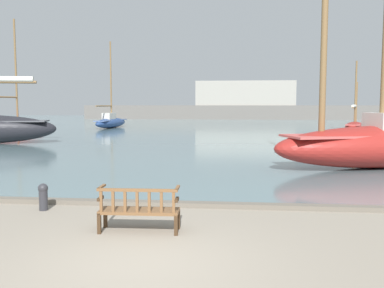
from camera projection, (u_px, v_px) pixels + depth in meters
name	position (u px, v px, depth m)	size (l,w,h in m)	color
ground_plane	(141.00, 263.00, 6.93)	(160.00, 160.00, 0.00)	gray
harbor_water	(223.00, 125.00, 50.50)	(100.00, 80.00, 0.08)	slate
quay_edge_kerb	(175.00, 204.00, 10.73)	(40.00, 0.30, 0.12)	#675F54
park_bench	(139.00, 209.00, 8.57)	(1.62, 0.57, 0.92)	#3D2A19
sailboat_distant_harbor	(111.00, 122.00, 44.41)	(2.30, 7.07, 8.88)	navy
sailboat_outer_port	(354.00, 125.00, 38.36)	(3.29, 5.93, 6.31)	maroon
sailboat_nearest_starboard	(16.00, 123.00, 40.06)	(3.30, 7.37, 10.29)	maroon
mooring_bollard	(43.00, 195.00, 10.32)	(0.24, 0.24, 0.66)	#2D2D33
far_breakwater	(233.00, 106.00, 68.87)	(46.80, 2.40, 6.24)	#66605B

